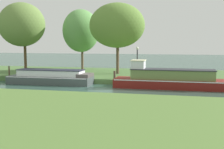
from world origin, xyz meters
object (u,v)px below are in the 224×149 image
mooring_post_far (9,71)px  willow_tree_right (117,25)px  maroon_narrowboat (177,80)px  willow_tree_left (22,25)px  willow_tree_centre (81,31)px  mooring_post_near (115,75)px  lamp_post (137,58)px  slate_barge (51,77)px

mooring_post_far → willow_tree_right: bearing=20.7°
willow_tree_right → maroon_narrowboat: bearing=-40.6°
willow_tree_left → willow_tree_centre: 5.97m
mooring_post_near → mooring_post_far: 9.65m
lamp_post → willow_tree_left: bearing=168.7°
slate_barge → lamp_post: 7.31m
willow_tree_centre → lamp_post: (6.57, -4.58, -2.47)m
willow_tree_centre → mooring_post_far: willow_tree_centre is taller
slate_barge → willow_tree_right: (4.40, 4.80, 4.37)m
slate_barge → willow_tree_left: (-5.48, 5.14, 4.59)m
mooring_post_far → lamp_post: bearing=6.8°
willow_tree_left → mooring_post_near: size_ratio=10.75×
slate_barge → maroon_narrowboat: size_ratio=0.71×
willow_tree_centre → maroon_narrowboat: bearing=-36.3°
maroon_narrowboat → willow_tree_left: 16.91m
mooring_post_near → willow_tree_left: bearing=160.1°
willow_tree_left → willow_tree_right: 9.89m
willow_tree_left → mooring_post_far: willow_tree_left is taller
lamp_post → slate_barge: bearing=-157.7°
slate_barge → lamp_post: (6.61, 2.72, 1.53)m
mooring_post_near → mooring_post_far: (-9.65, 0.00, 0.11)m
mooring_post_near → slate_barge: bearing=-164.6°
mooring_post_far → slate_barge: bearing=-16.2°
lamp_post → mooring_post_far: 11.45m
willow_tree_centre → lamp_post: willow_tree_centre is taller
lamp_post → willow_tree_centre: bearing=145.1°
lamp_post → mooring_post_near: bearing=-140.8°
willow_tree_right → mooring_post_far: 10.54m
mooring_post_near → maroon_narrowboat: bearing=-15.2°
slate_barge → willow_tree_centre: bearing=89.6°
lamp_post → mooring_post_near: 2.53m
slate_barge → willow_tree_left: willow_tree_left is taller
maroon_narrowboat → willow_tree_left: size_ratio=1.41×
willow_tree_left → mooring_post_far: 5.77m
willow_tree_right → mooring_post_far: bearing=-159.3°
willow_tree_right → slate_barge: bearing=-132.5°
slate_barge → mooring_post_far: size_ratio=7.99×
maroon_narrowboat → willow_tree_centre: willow_tree_centre is taller
mooring_post_near → willow_tree_centre: bearing=129.6°
slate_barge → willow_tree_left: bearing=136.9°
maroon_narrowboat → willow_tree_right: willow_tree_right is taller
slate_barge → willow_tree_centre: (0.05, 7.30, 4.00)m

